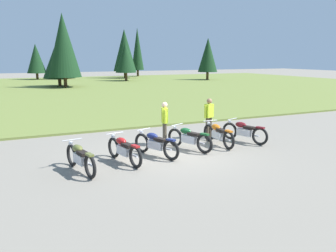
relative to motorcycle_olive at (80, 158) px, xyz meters
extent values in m
plane|color=gray|center=(3.36, 0.52, -0.44)|extent=(140.00, 140.00, 0.00)
cube|color=olive|center=(3.36, 27.22, -0.39)|extent=(80.00, 44.00, 0.10)
cylinder|color=#47331E|center=(3.92, 28.98, 0.17)|extent=(0.36, 0.36, 1.21)
cone|color=#143319|center=(3.92, 28.98, 4.12)|extent=(3.53, 3.53, 6.71)
cylinder|color=#47331E|center=(2.25, 44.79, 0.07)|extent=(0.36, 0.36, 1.02)
cone|color=#143319|center=(2.25, 44.79, 2.70)|extent=(2.72, 2.72, 4.23)
cylinder|color=#47331E|center=(24.63, 33.63, 0.18)|extent=(0.36, 0.36, 1.23)
cone|color=#143319|center=(24.63, 33.63, 3.20)|extent=(2.81, 2.81, 4.81)
cylinder|color=#47331E|center=(3.58, 30.87, 0.06)|extent=(0.36, 0.36, 1.00)
cone|color=#143319|center=(3.58, 30.87, 2.71)|extent=(3.55, 3.55, 4.29)
cylinder|color=#47331E|center=(18.63, 46.66, 0.15)|extent=(0.36, 0.36, 1.18)
cone|color=#143319|center=(18.63, 46.66, 4.25)|extent=(2.10, 2.10, 7.01)
cylinder|color=#47331E|center=(15.06, 42.66, 0.15)|extent=(0.36, 0.36, 1.18)
cone|color=#143319|center=(15.06, 42.66, 3.95)|extent=(3.55, 3.55, 6.40)
cylinder|color=#47331E|center=(13.18, 36.34, 0.18)|extent=(0.36, 0.36, 1.24)
cone|color=#143319|center=(13.18, 36.34, 2.81)|extent=(2.85, 2.85, 4.02)
cylinder|color=#47331E|center=(6.14, 43.08, 0.16)|extent=(0.36, 0.36, 1.20)
cone|color=#143319|center=(6.14, 43.08, 3.43)|extent=(2.24, 2.24, 5.34)
torus|color=black|center=(-0.14, 0.67, -0.09)|extent=(0.23, 0.71, 0.70)
torus|color=black|center=(0.14, -0.70, -0.09)|extent=(0.23, 0.71, 0.70)
cube|color=silver|center=(0.00, -0.01, -0.04)|extent=(0.32, 0.67, 0.28)
ellipsoid|color=brown|center=(-0.03, 0.16, 0.24)|extent=(0.35, 0.52, 0.22)
cube|color=black|center=(0.04, -0.23, 0.18)|extent=(0.31, 0.51, 0.10)
cube|color=brown|center=(0.14, -0.70, 0.25)|extent=(0.20, 0.34, 0.06)
cylinder|color=silver|center=(-0.12, 0.58, 0.42)|extent=(0.61, 0.15, 0.03)
sphere|color=silver|center=(-0.14, 0.69, 0.29)|extent=(0.14, 0.14, 0.14)
cylinder|color=silver|center=(0.20, -0.28, -0.14)|extent=(0.18, 0.55, 0.07)
torus|color=black|center=(1.31, 1.02, -0.09)|extent=(0.24, 0.71, 0.70)
torus|color=black|center=(1.60, -0.34, -0.09)|extent=(0.24, 0.71, 0.70)
cube|color=silver|center=(1.45, 0.34, -0.04)|extent=(0.33, 0.67, 0.28)
ellipsoid|color=#AD1919|center=(1.42, 0.52, 0.24)|extent=(0.36, 0.52, 0.22)
cube|color=black|center=(1.50, 0.12, 0.18)|extent=(0.32, 0.52, 0.10)
cube|color=#AD1919|center=(1.60, -0.34, 0.25)|extent=(0.20, 0.34, 0.06)
cylinder|color=silver|center=(1.33, 0.93, 0.42)|extent=(0.61, 0.16, 0.03)
sphere|color=silver|center=(1.30, 1.04, 0.29)|extent=(0.14, 0.14, 0.14)
cylinder|color=silver|center=(1.65, 0.08, -0.14)|extent=(0.18, 0.55, 0.07)
torus|color=black|center=(2.40, 1.23, -0.09)|extent=(0.36, 0.69, 0.70)
torus|color=black|center=(2.93, -0.07, -0.09)|extent=(0.36, 0.69, 0.70)
cube|color=silver|center=(2.66, 0.58, -0.04)|extent=(0.43, 0.67, 0.28)
ellipsoid|color=navy|center=(2.59, 0.75, 0.24)|extent=(0.42, 0.54, 0.22)
cube|color=black|center=(2.75, 0.38, 0.18)|extent=(0.39, 0.53, 0.10)
cube|color=navy|center=(2.93, -0.07, 0.25)|extent=(0.25, 0.35, 0.06)
cylinder|color=silver|center=(2.43, 1.14, 0.42)|extent=(0.59, 0.26, 0.03)
sphere|color=silver|center=(2.39, 1.25, 0.29)|extent=(0.14, 0.14, 0.14)
cylinder|color=silver|center=(2.91, 0.36, -0.14)|extent=(0.27, 0.54, 0.07)
torus|color=black|center=(3.84, 1.50, -0.09)|extent=(0.35, 0.69, 0.70)
torus|color=black|center=(4.35, 0.20, -0.09)|extent=(0.35, 0.69, 0.70)
cube|color=silver|center=(4.10, 0.85, -0.04)|extent=(0.42, 0.67, 0.28)
ellipsoid|color=#144C23|center=(4.03, 1.02, 0.24)|extent=(0.42, 0.54, 0.22)
cube|color=black|center=(4.18, 0.65, 0.18)|extent=(0.38, 0.53, 0.10)
cube|color=#144C23|center=(4.35, 0.20, 0.25)|extent=(0.25, 0.35, 0.06)
cylinder|color=silver|center=(3.88, 1.41, 0.42)|extent=(0.59, 0.26, 0.03)
sphere|color=silver|center=(3.83, 1.52, 0.29)|extent=(0.14, 0.14, 0.14)
cylinder|color=silver|center=(4.34, 0.62, -0.14)|extent=(0.27, 0.54, 0.07)
torus|color=black|center=(5.43, 1.68, -0.09)|extent=(0.10, 0.70, 0.70)
torus|color=black|center=(5.43, 0.28, -0.09)|extent=(0.10, 0.70, 0.70)
cube|color=silver|center=(5.43, 0.98, -0.04)|extent=(0.20, 0.64, 0.28)
ellipsoid|color=orange|center=(5.43, 1.16, 0.24)|extent=(0.26, 0.48, 0.22)
cube|color=black|center=(5.43, 0.76, 0.18)|extent=(0.22, 0.48, 0.10)
cube|color=orange|center=(5.43, 0.28, 0.25)|extent=(0.14, 0.32, 0.06)
cylinder|color=silver|center=(5.43, 1.58, 0.42)|extent=(0.62, 0.03, 0.03)
sphere|color=silver|center=(5.43, 1.70, 0.29)|extent=(0.14, 0.14, 0.14)
cylinder|color=silver|center=(5.57, 0.68, -0.14)|extent=(0.07, 0.55, 0.07)
torus|color=black|center=(6.41, 1.63, -0.09)|extent=(0.34, 0.69, 0.70)
torus|color=black|center=(6.89, 0.32, -0.09)|extent=(0.34, 0.69, 0.70)
cube|color=silver|center=(6.65, 0.98, -0.04)|extent=(0.41, 0.67, 0.28)
ellipsoid|color=maroon|center=(6.59, 1.14, 0.24)|extent=(0.41, 0.54, 0.22)
cube|color=black|center=(6.72, 0.77, 0.18)|extent=(0.37, 0.53, 0.10)
cube|color=maroon|center=(6.89, 0.32, 0.25)|extent=(0.24, 0.35, 0.06)
cylinder|color=silver|center=(6.44, 1.54, 0.42)|extent=(0.59, 0.24, 0.03)
sphere|color=silver|center=(6.40, 1.65, 0.29)|extent=(0.14, 0.14, 0.14)
cylinder|color=silver|center=(6.88, 0.74, -0.14)|extent=(0.26, 0.54, 0.07)
cylinder|color=#4C4233|center=(3.60, 1.97, 0.00)|extent=(0.14, 0.14, 0.88)
cylinder|color=#4C4233|center=(3.55, 1.80, 0.00)|extent=(0.14, 0.14, 0.88)
cube|color=#C6E52D|center=(3.57, 1.88, 0.72)|extent=(0.32, 0.41, 0.56)
sphere|color=beige|center=(3.57, 1.88, 1.12)|extent=(0.22, 0.22, 0.22)
cylinder|color=#C6E52D|center=(3.65, 2.10, 0.70)|extent=(0.09, 0.09, 0.52)
cylinder|color=#C6E52D|center=(3.50, 1.66, 0.70)|extent=(0.09, 0.09, 0.52)
cylinder|color=#4C4233|center=(5.80, 2.19, 0.00)|extent=(0.14, 0.14, 0.88)
cylinder|color=#4C4233|center=(5.63, 2.14, 0.00)|extent=(0.14, 0.14, 0.88)
cube|color=#C6E52D|center=(5.72, 2.16, 0.72)|extent=(0.41, 0.32, 0.56)
sphere|color=#9E7051|center=(5.72, 2.16, 1.12)|extent=(0.22, 0.22, 0.22)
cylinder|color=#C6E52D|center=(5.94, 2.23, 0.70)|extent=(0.09, 0.09, 0.52)
cylinder|color=#C6E52D|center=(5.50, 2.09, 0.70)|extent=(0.09, 0.09, 0.52)
camera|label=1|loc=(-1.75, -9.98, 2.90)|focal=37.02mm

